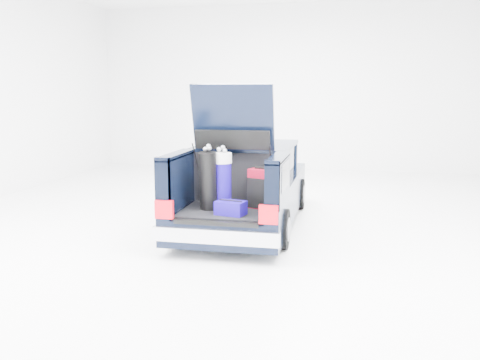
% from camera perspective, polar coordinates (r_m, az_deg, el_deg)
% --- Properties ---
extents(ground, '(14.00, 14.00, 0.00)m').
position_cam_1_polar(ground, '(9.19, 0.64, -4.98)').
color(ground, white).
rests_on(ground, ground).
extents(car, '(1.87, 4.65, 2.47)m').
position_cam_1_polar(car, '(9.15, 0.78, -0.73)').
color(car, black).
rests_on(car, ground).
extents(red_suitcase, '(0.44, 0.37, 0.63)m').
position_cam_1_polar(red_suitcase, '(7.70, 2.49, -0.99)').
color(red_suitcase, '#670313').
rests_on(red_suitcase, car).
extents(black_golf_bag, '(0.31, 0.37, 0.98)m').
position_cam_1_polar(black_golf_bag, '(7.58, -3.60, -0.08)').
color(black_golf_bag, black).
rests_on(black_golf_bag, car).
extents(blue_golf_bag, '(0.30, 0.30, 0.96)m').
position_cam_1_polar(blue_golf_bag, '(7.65, -1.99, -0.02)').
color(blue_golf_bag, black).
rests_on(blue_golf_bag, car).
extents(blue_duffel, '(0.46, 0.35, 0.22)m').
position_cam_1_polar(blue_duffel, '(7.31, -1.06, -3.15)').
color(blue_duffel, '#120571').
rests_on(blue_duffel, car).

